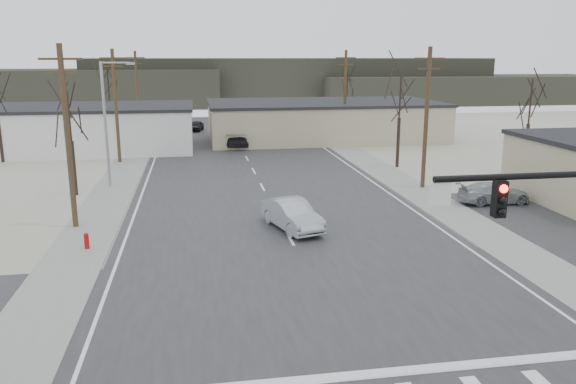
% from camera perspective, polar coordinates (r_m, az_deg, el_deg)
% --- Properties ---
extents(ground, '(140.00, 140.00, 0.00)m').
position_cam_1_polar(ground, '(22.25, 3.69, -11.19)').
color(ground, beige).
rests_on(ground, ground).
extents(main_road, '(18.00, 110.00, 0.05)m').
position_cam_1_polar(main_road, '(36.18, -1.67, -1.30)').
color(main_road, '#28282B').
rests_on(main_road, ground).
extents(cross_road, '(90.00, 10.00, 0.04)m').
position_cam_1_polar(cross_road, '(22.24, 3.69, -11.15)').
color(cross_road, '#28282B').
rests_on(cross_road, ground).
extents(sidewalk_left, '(3.00, 90.00, 0.06)m').
position_cam_1_polar(sidewalk_left, '(41.15, -17.44, -0.08)').
color(sidewalk_left, gray).
rests_on(sidewalk_left, ground).
extents(sidewalk_right, '(3.00, 90.00, 0.06)m').
position_cam_1_polar(sidewalk_right, '(43.50, 11.38, 1.00)').
color(sidewalk_right, gray).
rests_on(sidewalk_right, ground).
extents(fire_hydrant, '(0.24, 0.24, 0.87)m').
position_cam_1_polar(fire_hydrant, '(29.55, -19.78, -4.69)').
color(fire_hydrant, '#A50C0C').
rests_on(fire_hydrant, ground).
extents(building_left_far, '(22.30, 12.30, 4.50)m').
position_cam_1_polar(building_left_far, '(61.12, -20.15, 6.14)').
color(building_left_far, silver).
rests_on(building_left_far, ground).
extents(building_right_far, '(26.30, 14.30, 4.30)m').
position_cam_1_polar(building_right_far, '(65.71, 3.57, 7.31)').
color(building_right_far, tan).
rests_on(building_right_far, ground).
extents(upole_left_b, '(2.20, 0.30, 10.00)m').
position_cam_1_polar(upole_left_b, '(32.63, -21.50, 5.45)').
color(upole_left_b, '#4A3A22').
rests_on(upole_left_b, ground).
extents(upole_left_c, '(2.20, 0.30, 10.00)m').
position_cam_1_polar(upole_left_c, '(52.26, -17.09, 8.51)').
color(upole_left_c, '#4A3A22').
rests_on(upole_left_c, ground).
extents(upole_left_d, '(2.20, 0.30, 10.00)m').
position_cam_1_polar(upole_left_d, '(72.09, -15.07, 9.88)').
color(upole_left_d, '#4A3A22').
rests_on(upole_left_d, ground).
extents(upole_right_a, '(2.20, 0.30, 10.00)m').
position_cam_1_polar(upole_right_a, '(41.19, 13.88, 7.50)').
color(upole_right_a, '#4A3A22').
rests_on(upole_right_a, ground).
extents(upole_right_b, '(2.20, 0.30, 10.00)m').
position_cam_1_polar(upole_right_b, '(61.94, 5.82, 9.74)').
color(upole_right_b, '#4A3A22').
rests_on(upole_right_b, ground).
extents(streetlight_main, '(2.40, 0.25, 9.00)m').
position_cam_1_polar(streetlight_main, '(42.31, -17.84, 7.21)').
color(streetlight_main, gray).
rests_on(streetlight_main, ground).
extents(tree_left_near, '(3.30, 3.30, 7.35)m').
position_cam_1_polar(tree_left_near, '(40.72, -21.32, 6.91)').
color(tree_left_near, black).
rests_on(tree_left_near, ground).
extents(tree_right_mid, '(3.74, 3.74, 8.33)m').
position_cam_1_polar(tree_right_mid, '(48.90, 11.32, 9.37)').
color(tree_right_mid, black).
rests_on(tree_right_mid, ground).
extents(tree_left_far, '(3.96, 3.96, 8.82)m').
position_cam_1_polar(tree_left_far, '(66.38, -17.79, 10.34)').
color(tree_left_far, black).
rests_on(tree_left_far, ground).
extents(tree_right_far, '(3.52, 3.52, 7.84)m').
position_cam_1_polar(tree_right_far, '(74.40, 6.03, 10.64)').
color(tree_right_far, black).
rests_on(tree_right_far, ground).
extents(tree_lot, '(3.52, 3.52, 7.84)m').
position_cam_1_polar(tree_lot, '(49.61, 23.40, 8.18)').
color(tree_lot, black).
rests_on(tree_lot, ground).
extents(hill_left, '(70.00, 18.00, 7.00)m').
position_cam_1_polar(hill_left, '(115.84, -24.96, 9.47)').
color(hill_left, '#333026').
rests_on(hill_left, ground).
extents(hill_center, '(80.00, 18.00, 9.00)m').
position_cam_1_polar(hill_center, '(117.41, 0.23, 11.24)').
color(hill_center, '#333026').
rests_on(hill_center, ground).
extents(hill_right, '(60.00, 18.00, 5.50)m').
position_cam_1_polar(hill_right, '(122.71, 17.31, 9.93)').
color(hill_right, '#333026').
rests_on(hill_right, ground).
extents(sedan_crossing, '(3.05, 5.20, 1.62)m').
position_cam_1_polar(sedan_crossing, '(30.89, 0.41, -2.30)').
color(sedan_crossing, '#92959B').
rests_on(sedan_crossing, main_road).
extents(car_far_a, '(3.29, 6.22, 1.72)m').
position_cam_1_polar(car_far_a, '(59.70, -5.02, 5.44)').
color(car_far_a, black).
rests_on(car_far_a, main_road).
extents(car_far_b, '(2.30, 3.90, 1.24)m').
position_cam_1_polar(car_far_b, '(73.34, -9.32, 6.65)').
color(car_far_b, black).
rests_on(car_far_b, main_road).
extents(car_parked_silver, '(4.62, 1.91, 1.34)m').
position_cam_1_polar(car_parked_silver, '(38.72, 20.16, -0.11)').
color(car_parked_silver, gray).
rests_on(car_parked_silver, parking_lot).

